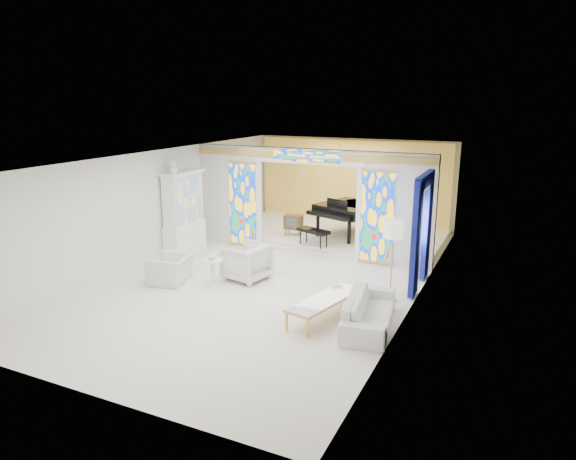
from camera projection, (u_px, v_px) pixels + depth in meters
The scene contains 24 objects.
floor at pixel (277, 275), 12.93m from camera, with size 12.00×12.00×0.00m, color silver.
ceiling at pixel (276, 156), 12.18m from camera, with size 7.00×12.00×0.02m, color silver.
wall_back at pixel (353, 182), 17.82m from camera, with size 7.00×0.02×3.00m, color silver.
wall_front at pixel (89, 304), 7.30m from camera, with size 7.00×0.02×3.00m, color silver.
wall_left at pixel (161, 205), 13.99m from camera, with size 0.02×12.00×3.00m, color silver.
wall_right at pixel (421, 233), 11.12m from camera, with size 0.02×12.00×3.00m, color silver.
partition_wall at pixel (308, 197), 14.27m from camera, with size 7.00×0.22×3.00m.
stained_glass_left at pixel (243, 204), 15.10m from camera, with size 0.90×0.04×2.40m, color gold.
stained_glass_right at pixel (378, 218), 13.43m from camera, with size 0.90×0.04×2.40m, color gold.
stained_glass_transom at pixel (307, 156), 13.88m from camera, with size 2.00×0.04×0.34m, color gold.
alcove_platform at pixel (333, 234), 16.50m from camera, with size 6.80×3.80×0.18m, color silver.
gold_curtain_back at pixel (352, 182), 17.71m from camera, with size 6.70×0.10×2.90m, color #EFCA53.
chandelier at pixel (340, 158), 15.72m from camera, with size 0.48×0.48×0.30m, color gold.
blue_drapes at pixel (422, 222), 11.76m from camera, with size 0.14×1.85×2.65m.
china_cabinet at pixel (184, 214), 14.48m from camera, with size 0.56×1.46×2.72m.
armchair_left at pixel (171, 269), 12.40m from camera, with size 1.02×0.89×0.66m, color silver.
armchair_right at pixel (246, 262), 12.55m from camera, with size 0.96×0.99×0.90m, color white.
sofa at pixel (369, 311), 9.99m from camera, with size 2.16×0.85×0.63m, color white.
side_table at pixel (212, 268), 12.17m from camera, with size 0.60×0.60×0.65m.
vase at pixel (212, 255), 12.09m from camera, with size 0.18×0.18×0.18m, color silver.
coffee_table at pixel (326, 300), 10.31m from camera, with size 1.07×2.08×0.45m.
floor_lamp at pixel (393, 233), 10.93m from camera, with size 0.46×0.46×1.81m.
grand_piano at pixel (355, 209), 15.79m from camera, with size 2.55×3.19×1.22m.
tv_console at pixel (293, 222), 15.95m from camera, with size 0.58×0.43×0.63m.
Camera 1 is at (5.45, -10.95, 4.36)m, focal length 32.00 mm.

